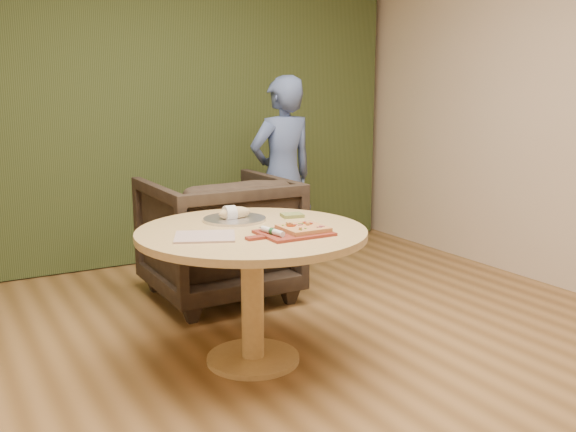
# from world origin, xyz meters

# --- Properties ---
(room_shell) EXTENTS (5.04, 6.04, 2.84)m
(room_shell) POSITION_xyz_m (0.00, 0.00, 1.40)
(room_shell) COLOR olive
(room_shell) RESTS_ON ground
(curtain) EXTENTS (4.80, 0.14, 2.78)m
(curtain) POSITION_xyz_m (0.00, 2.90, 1.40)
(curtain) COLOR #2A3719
(curtain) RESTS_ON ground
(pedestal_table) EXTENTS (1.23, 1.23, 0.75)m
(pedestal_table) POSITION_xyz_m (-0.11, 0.58, 0.61)
(pedestal_table) COLOR tan
(pedestal_table) RESTS_ON ground
(pizza_paddle) EXTENTS (0.45, 0.28, 0.01)m
(pizza_paddle) POSITION_xyz_m (0.02, 0.37, 0.76)
(pizza_paddle) COLOR maroon
(pizza_paddle) RESTS_ON pedestal_table
(flatbread_pizza) EXTENTS (0.22, 0.22, 0.04)m
(flatbread_pizza) POSITION_xyz_m (0.08, 0.37, 0.78)
(flatbread_pizza) COLOR #BF864A
(flatbread_pizza) RESTS_ON pizza_paddle
(cutlery_roll) EXTENTS (0.05, 0.20, 0.03)m
(cutlery_roll) POSITION_xyz_m (-0.10, 0.37, 0.78)
(cutlery_roll) COLOR silver
(cutlery_roll) RESTS_ON pizza_paddle
(newspaper) EXTENTS (0.38, 0.35, 0.01)m
(newspaper) POSITION_xyz_m (-0.40, 0.53, 0.76)
(newspaper) COLOR silver
(newspaper) RESTS_ON pedestal_table
(serving_tray) EXTENTS (0.36, 0.36, 0.02)m
(serving_tray) POSITION_xyz_m (-0.09, 0.83, 0.76)
(serving_tray) COLOR silver
(serving_tray) RESTS_ON pedestal_table
(bread_roll) EXTENTS (0.19, 0.09, 0.09)m
(bread_roll) POSITION_xyz_m (-0.10, 0.83, 0.79)
(bread_roll) COLOR tan
(bread_roll) RESTS_ON serving_tray
(green_packet) EXTENTS (0.14, 0.12, 0.02)m
(green_packet) POSITION_xyz_m (0.24, 0.75, 0.76)
(green_packet) COLOR #52612B
(green_packet) RESTS_ON pedestal_table
(armchair) EXTENTS (0.94, 0.88, 0.97)m
(armchair) POSITION_xyz_m (0.18, 1.70, 0.49)
(armchair) COLOR black
(armchair) RESTS_ON ground
(person_standing) EXTENTS (0.60, 0.42, 1.58)m
(person_standing) POSITION_xyz_m (0.89, 2.02, 0.79)
(person_standing) COLOR #405280
(person_standing) RESTS_ON ground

